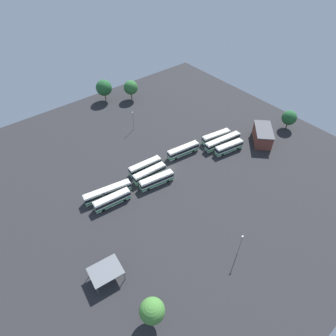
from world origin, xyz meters
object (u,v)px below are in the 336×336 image
Objects in this scene: bus_row0_slot0 at (112,200)px; tree_east_edge at (289,118)px; bus_row3_slot2 at (216,137)px; tree_northwest at (152,311)px; bus_row1_slot0 at (157,180)px; bus_row1_slot1 at (150,173)px; bus_row3_slot0 at (229,147)px; bus_row3_slot1 at (222,142)px; maintenance_shelter at (105,271)px; tree_northeast at (104,88)px; bus_row2_slot2 at (183,150)px; tree_south_edge at (131,88)px; bus_row0_slot1 at (107,192)px; lamp_post_by_building at (133,120)px; lamp_post_far_corner at (240,244)px; bus_row1_slot2 at (145,166)px; depot_building at (263,135)px.

bus_row0_slot0 is 1.51× the size of tree_east_edge.
tree_northwest is (-60.04, -38.27, 3.76)m from bus_row3_slot2.
bus_row1_slot0 and bus_row1_slot1 have the same top height.
bus_row3_slot0 is 4.02m from bus_row3_slot1.
tree_northwest is at bearing -79.55° from maintenance_shelter.
tree_northeast is at bearing 75.13° from bus_row1_slot1.
tree_east_edge reaches higher than bus_row2_slot2.
bus_row0_slot0 is 0.93× the size of bus_row2_slot2.
bus_row3_slot1 is at bearing -81.74° from tree_south_edge.
tree_south_edge is 101.18m from tree_northwest.
lamp_post_by_building reaches higher than bus_row0_slot1.
tree_northwest is at bearing -147.49° from bus_row3_slot2.
bus_row0_slot0 and bus_row3_slot1 have the same top height.
bus_row3_slot1 is at bearing -56.06° from lamp_post_by_building.
tree_northwest is (-59.81, -34.59, 3.76)m from bus_row3_slot1.
bus_row2_slot2 is 44.09m from lamp_post_far_corner.
lamp_post_by_building is 0.81× the size of tree_northeast.
bus_row1_slot2 is 0.94× the size of bus_row2_slot2.
bus_row1_slot2 is at bearing 7.95° from bus_row0_slot1.
bus_row0_slot1 is 1.69× the size of tree_south_edge.
bus_row3_slot0 is 1.27× the size of tree_south_edge.
bus_row1_slot1 is at bearing -113.51° from lamp_post_by_building.
tree_south_edge is (13.18, 21.23, 1.48)m from lamp_post_by_building.
bus_row1_slot2 is at bearing -115.11° from lamp_post_by_building.
tree_northwest is (-10.96, -35.97, 3.76)m from bus_row0_slot0.
bus_row1_slot1 is 1.31× the size of tree_south_edge.
tree_south_edge reaches higher than bus_row3_slot2.
tree_northwest is at bearing -160.22° from depot_building.
bus_row3_slot1 is (48.33, -5.13, 0.00)m from bus_row0_slot1.
bus_row1_slot0 is 1.04× the size of bus_row3_slot0.
tree_northeast is (2.84, 28.07, 1.99)m from lamp_post_by_building.
tree_northeast reaches higher than bus_row0_slot1.
bus_row0_slot1 is 1.27× the size of bus_row3_slot2.
bus_row3_slot0 and bus_row3_slot1 have the same top height.
bus_row3_slot0 is 56.58m from tree_south_edge.
bus_row3_slot2 is 1.33× the size of tree_south_edge.
tree_northeast is at bearing 60.04° from maintenance_shelter.
bus_row0_slot0 is at bearing 73.05° from tree_northwest.
bus_row3_slot2 is (31.92, -3.78, 0.00)m from bus_row1_slot2.
lamp_post_far_corner is at bearing -88.25° from bus_row1_slot1.
lamp_post_far_corner is (-30.69, -31.43, 2.68)m from bus_row3_slot0.
bus_row3_slot2 is (32.91, 4.20, -0.00)m from bus_row1_slot0.
bus_row1_slot2 is 0.99× the size of bus_row3_slot2.
tree_south_edge is (10.34, -6.84, -0.51)m from tree_northeast.
tree_northwest is (-27.13, -34.07, 3.76)m from bus_row1_slot0.
bus_row0_slot0 is 49.13m from bus_row3_slot2.
bus_row3_slot1 is at bearing 30.04° from tree_northwest.
maintenance_shelter is (-62.71, -18.87, 1.55)m from bus_row3_slot1.
bus_row3_slot2 is (32.80, 0.05, 0.00)m from bus_row1_slot1.
bus_row1_slot0 is 33.64m from lamp_post_by_building.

